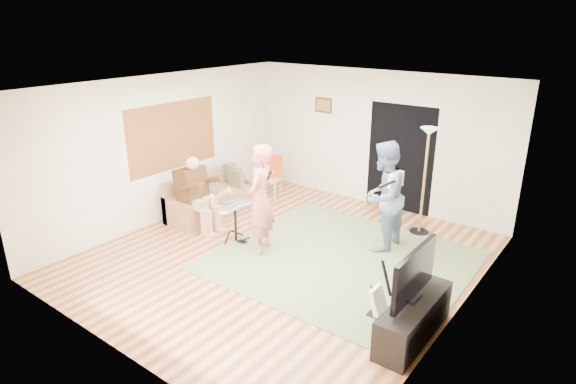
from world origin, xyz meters
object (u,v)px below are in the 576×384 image
object	(u,v)px
dining_chair	(271,183)
tv_cabinet	(414,319)
guitarist	(383,197)
torchiere_lamp	(426,162)
guitar_spare	(378,301)
singer	(260,200)
drum_kit	(236,225)
sofa	(210,200)
television	(414,273)

from	to	relation	value
dining_chair	tv_cabinet	distance (m)	5.16
guitarist	torchiere_lamp	world-z (taller)	torchiere_lamp
tv_cabinet	guitar_spare	bearing A→B (deg)	166.79
guitarist	tv_cabinet	world-z (taller)	guitarist
singer	guitarist	size ratio (longest dim) A/B	0.99
drum_kit	guitar_spare	size ratio (longest dim) A/B	0.84
guitar_spare	torchiere_lamp	world-z (taller)	torchiere_lamp
dining_chair	tv_cabinet	world-z (taller)	dining_chair
drum_kit	guitar_spare	bearing A→B (deg)	-10.22
sofa	guitar_spare	world-z (taller)	guitar_spare
guitarist	television	size ratio (longest dim) A/B	1.71
drum_kit	singer	xyz separation A→B (m)	(0.58, -0.02, 0.60)
guitar_spare	singer	bearing A→B (deg)	167.94
television	torchiere_lamp	bearing A→B (deg)	110.44
guitarist	tv_cabinet	distance (m)	2.48
drum_kit	singer	size ratio (longest dim) A/B	0.38
drum_kit	television	xyz separation A→B (m)	(3.45, -0.66, 0.55)
guitarist	dining_chair	world-z (taller)	guitarist
tv_cabinet	dining_chair	bearing A→B (deg)	148.21
singer	television	world-z (taller)	singer
torchiere_lamp	tv_cabinet	world-z (taller)	torchiere_lamp
sofa	television	world-z (taller)	television
guitarist	singer	bearing A→B (deg)	-50.12
guitarist	drum_kit	bearing A→B (deg)	-59.48
sofa	torchiere_lamp	bearing A→B (deg)	23.51
sofa	television	xyz separation A→B (m)	(4.73, -1.31, 0.60)
dining_chair	tv_cabinet	size ratio (longest dim) A/B	0.63
tv_cabinet	torchiere_lamp	bearing A→B (deg)	111.30
sofa	singer	size ratio (longest dim) A/B	1.05
television	dining_chair	bearing A→B (deg)	147.91
guitarist	torchiere_lamp	bearing A→B (deg)	162.91
singer	tv_cabinet	bearing A→B (deg)	56.57
dining_chair	television	bearing A→B (deg)	-49.04
singer	dining_chair	size ratio (longest dim) A/B	2.04
guitarist	guitar_spare	xyz separation A→B (m)	(0.89, -1.80, -0.68)
drum_kit	dining_chair	size ratio (longest dim) A/B	0.77
sofa	guitarist	xyz separation A→B (m)	(3.37, 0.61, 0.66)
singer	tv_cabinet	size ratio (longest dim) A/B	1.29
dining_chair	guitarist	bearing A→B (deg)	-31.94
torchiere_lamp	dining_chair	bearing A→B (deg)	-176.79
singer	dining_chair	xyz separation A→B (m)	(-1.46, 2.08, -0.59)
sofa	drum_kit	xyz separation A→B (m)	(1.28, -0.65, 0.04)
torchiere_lamp	television	size ratio (longest dim) A/B	1.79
singer	television	bearing A→B (deg)	56.36
torchiere_lamp	dining_chair	world-z (taller)	torchiere_lamp
guitar_spare	dining_chair	bearing A→B (deg)	146.08
singer	drum_kit	bearing A→B (deg)	-113.60
guitar_spare	torchiere_lamp	size ratio (longest dim) A/B	0.43
guitar_spare	dining_chair	distance (m)	4.65
singer	torchiere_lamp	xyz separation A→B (m)	(1.79, 2.26, 0.40)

